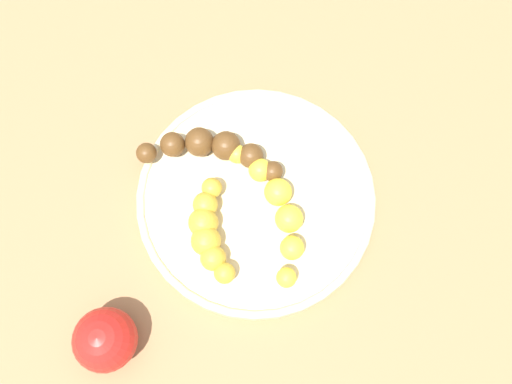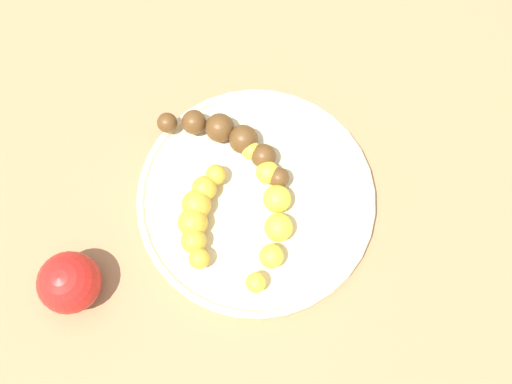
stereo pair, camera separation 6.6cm
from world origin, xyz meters
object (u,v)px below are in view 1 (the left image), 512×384
apple_red (105,340)px  fruit_bowl (256,198)px  banana_yellow (277,208)px  banana_spotted (208,231)px  banana_overripe (212,149)px

apple_red → fruit_bowl: bearing=-110.8°
banana_yellow → banana_spotted: size_ratio=1.25×
banana_spotted → fruit_bowl: bearing=-149.0°
fruit_bowl → banana_yellow: (-0.03, 0.01, 0.02)m
fruit_bowl → banana_spotted: bearing=64.1°
banana_overripe → banana_spotted: size_ratio=1.57×
fruit_bowl → banana_overripe: bearing=-22.2°
banana_overripe → banana_spotted: 0.10m
fruit_bowl → banana_yellow: banana_yellow is taller
fruit_bowl → banana_spotted: size_ratio=2.63×
banana_yellow → banana_spotted: bearing=178.7°
fruit_bowl → banana_spotted: (0.03, 0.07, 0.03)m
fruit_bowl → banana_overripe: (0.07, -0.03, 0.03)m
banana_yellow → banana_overripe: size_ratio=0.79×
banana_spotted → apple_red: size_ratio=1.57×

